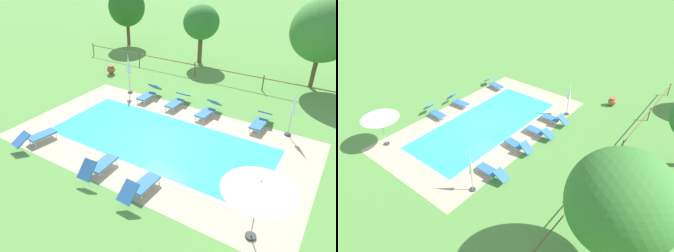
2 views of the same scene
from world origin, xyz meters
The scene contains 17 objects.
ground_plane centered at (0.00, 0.00, 0.00)m, with size 160.00×160.00×0.00m, color #599342.
pool_deck_paving centered at (0.00, 0.00, 0.00)m, with size 14.32×8.05×0.01m, color #BCAD8E.
swimming_pool_water centered at (0.00, 0.00, 0.01)m, with size 10.87×4.60×0.01m, color #38C6D1.
pool_coping_rim centered at (0.00, 0.00, 0.01)m, with size 11.35×5.08×0.01m.
sun_lounger_north_near_steps centered at (3.73, 3.89, 0.35)m, with size 0.64×2.08×0.72m.
sun_lounger_north_mid centered at (-4.83, -3.32, 0.36)m, with size 0.91×2.11×0.77m.
sun_lounger_north_far centered at (0.87, 3.55, 0.37)m, with size 0.79×2.06×0.82m.
sun_lounger_north_end centered at (1.50, -3.56, 0.38)m, with size 0.67×1.99×0.87m.
sun_lounger_south_near_corner centered at (-1.20, 3.71, 0.35)m, with size 0.63×2.08×0.70m.
sun_lounger_south_mid centered at (-0.69, -3.45, 0.38)m, with size 0.69×1.96×0.92m.
sun_lounger_south_far centered at (-3.21, 3.66, 0.37)m, with size 0.64×2.02×0.83m.
patio_umbrella_open_foreground centered at (5.72, -3.33, 2.14)m, with size 2.30×2.30×2.37m.
patio_umbrella_closed_row_west centered at (5.18, 3.81, 1.51)m, with size 0.32×0.32×2.36m.
patio_umbrella_closed_row_mid_west centered at (-4.81, 3.79, 1.75)m, with size 0.32×0.32×2.54m.
terracotta_urn_near_fence centered at (-8.20, 5.83, 0.35)m, with size 0.61×0.61×0.65m.
perimeter_fence centered at (-0.18, 8.74, 0.72)m, with size 25.29×0.08×1.05m.
tree_west_mid centered at (4.93, 11.03, 3.75)m, with size 3.99×3.99×5.71m.
Camera 2 is at (13.22, 12.60, 11.80)m, focal length 32.87 mm.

